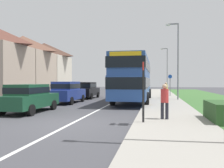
{
  "coord_description": "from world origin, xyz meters",
  "views": [
    {
      "loc": [
        3.51,
        -9.3,
        1.81
      ],
      "look_at": [
        0.65,
        5.84,
        1.6
      ],
      "focal_mm": 37.43,
      "sensor_mm": 36.0,
      "label": 1
    }
  ],
  "objects": [
    {
      "name": "pedestrian_at_stop",
      "position": [
        3.88,
        1.22,
        0.98
      ],
      "size": [
        0.34,
        0.34,
        1.67
      ],
      "color": "#23232D",
      "rests_on": "ground_plane"
    },
    {
      "name": "bus_stop_sign",
      "position": [
        3.0,
        0.28,
        1.54
      ],
      "size": [
        0.09,
        0.52,
        2.6
      ],
      "color": "black",
      "rests_on": "ground_plane"
    },
    {
      "name": "cycle_route_sign",
      "position": [
        5.08,
        17.91,
        1.43
      ],
      "size": [
        0.44,
        0.08,
        2.52
      ],
      "color": "slate",
      "rests_on": "ground_plane"
    },
    {
      "name": "street_lamp_near",
      "position": [
        5.28,
        -2.53,
        3.95
      ],
      "size": [
        1.14,
        0.2,
        6.81
      ],
      "color": "slate",
      "rests_on": "ground_plane"
    },
    {
      "name": "parked_car_blue",
      "position": [
        -3.6,
        8.6,
        0.95
      ],
      "size": [
        1.92,
        4.42,
        1.75
      ],
      "color": "navy",
      "rests_on": "ground_plane"
    },
    {
      "name": "house_terrace_far_side",
      "position": [
        -14.46,
        19.9,
        4.0
      ],
      "size": [
        7.23,
        18.5,
        7.99
      ],
      "color": "tan",
      "rests_on": "ground_plane"
    },
    {
      "name": "roadside_hedge",
      "position": [
        6.3,
        1.33,
        0.45
      ],
      "size": [
        1.1,
        2.47,
        0.9
      ],
      "primitive_type": "cube",
      "color": "#2D5128",
      "rests_on": "ground_plane"
    },
    {
      "name": "pavement_near_side",
      "position": [
        4.2,
        6.0,
        0.06
      ],
      "size": [
        3.2,
        68.0,
        0.12
      ],
      "primitive_type": "cube",
      "color": "#9E998E",
      "rests_on": "ground_plane"
    },
    {
      "name": "street_lamp_mid",
      "position": [
        5.36,
        12.53,
        4.05
      ],
      "size": [
        1.14,
        0.2,
        7.01
      ],
      "color": "slate",
      "rests_on": "ground_plane"
    },
    {
      "name": "lane_marking_centre",
      "position": [
        0.0,
        8.0,
        0.0
      ],
      "size": [
        0.14,
        60.0,
        0.01
      ],
      "primitive_type": "cube",
      "color": "silver",
      "rests_on": "ground_plane"
    },
    {
      "name": "ground_plane",
      "position": [
        0.0,
        0.0,
        0.0
      ],
      "size": [
        120.0,
        120.0,
        0.0
      ],
      "primitive_type": "plane",
      "color": "#424247"
    },
    {
      "name": "street_lamp_far",
      "position": [
        5.2,
        29.74,
        4.11
      ],
      "size": [
        1.14,
        0.2,
        7.12
      ],
      "color": "slate",
      "rests_on": "ground_plane"
    },
    {
      "name": "pedestrian_walking_away",
      "position": [
        4.46,
        14.21,
        0.98
      ],
      "size": [
        0.34,
        0.34,
        1.67
      ],
      "color": "#23232D",
      "rests_on": "ground_plane"
    },
    {
      "name": "parked_car_black",
      "position": [
        -3.57,
        13.86,
        0.92
      ],
      "size": [
        1.98,
        4.22,
        1.67
      ],
      "color": "black",
      "rests_on": "ground_plane"
    },
    {
      "name": "double_decker_bus",
      "position": [
        1.62,
        10.61,
        2.14
      ],
      "size": [
        2.8,
        11.11,
        3.7
      ],
      "color": "#284C93",
      "rests_on": "ground_plane"
    },
    {
      "name": "parked_car_dark_green",
      "position": [
        -3.64,
        2.93,
        0.89
      ],
      "size": [
        1.87,
        4.28,
        1.61
      ],
      "color": "#19472D",
      "rests_on": "ground_plane"
    }
  ]
}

